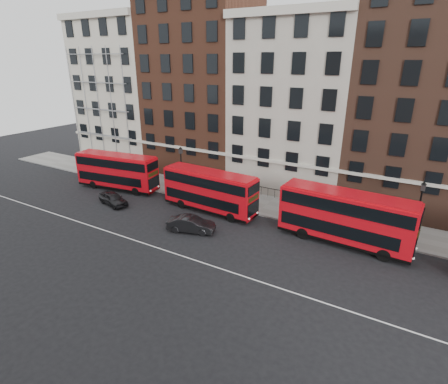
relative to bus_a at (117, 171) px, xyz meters
The scene contains 13 objects.
ground 18.56m from the bus_a, 20.51° to the right, with size 120.00×120.00×0.00m, color black.
pavement 17.86m from the bus_a, 13.19° to the left, with size 80.00×5.00×0.15m, color gray.
kerb 17.46m from the bus_a, ahead, with size 80.00×0.30×0.16m, color gray.
road_centre_line 19.35m from the bus_a, 26.11° to the right, with size 70.00×0.12×0.01m, color white.
building_terrace 21.95m from the bus_a, 33.97° to the left, with size 64.00×11.95×22.00m.
bus_a is the anchor object (origin of this frame).
bus_b 12.79m from the bus_a, ahead, with size 10.04×2.92×4.17m.
bus_c 25.89m from the bus_a, ahead, with size 10.81×3.17×4.49m.
car_rear 5.17m from the bus_a, 50.10° to the right, with size 1.57×3.91×1.33m, color black.
car_front 14.66m from the bus_a, 18.66° to the right, with size 1.48×4.24×1.40m, color black.
lamp_post_left 7.95m from the bus_a, 18.48° to the left, with size 0.44×0.44×5.33m.
lamp_post_right 31.11m from the bus_a, ahead, with size 0.44×0.44×5.33m.
iron_railings 18.42m from the bus_a, 19.89° to the left, with size 6.60×0.06×1.00m, color black, non-canonical shape.
Camera 1 is at (13.14, -20.83, 14.45)m, focal length 28.00 mm.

